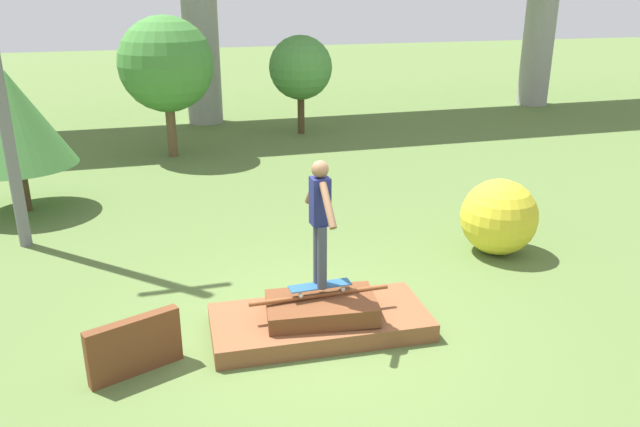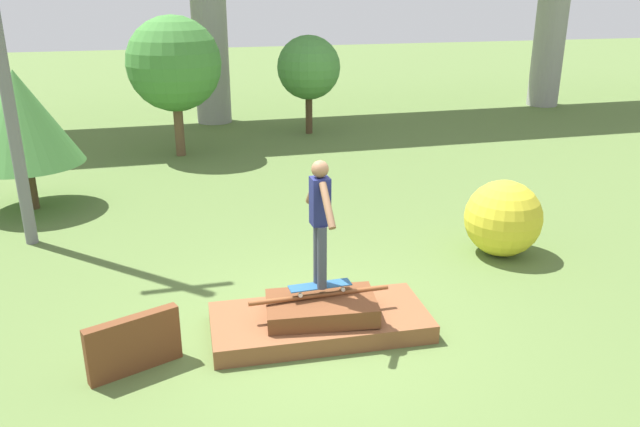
# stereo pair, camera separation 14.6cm
# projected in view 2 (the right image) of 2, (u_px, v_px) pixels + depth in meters

# --- Properties ---
(ground_plane) EXTENTS (80.00, 80.00, 0.00)m
(ground_plane) POSITION_uv_depth(u_px,v_px,m) (320.00, 330.00, 8.01)
(ground_plane) COLOR #567038
(scrap_pile) EXTENTS (2.81, 1.35, 0.54)m
(scrap_pile) POSITION_uv_depth(u_px,v_px,m) (320.00, 319.00, 7.93)
(scrap_pile) COLOR brown
(scrap_pile) RESTS_ON ground_plane
(scrap_plank_loose) EXTENTS (1.06, 0.53, 0.68)m
(scrap_plank_loose) POSITION_uv_depth(u_px,v_px,m) (134.00, 344.00, 7.07)
(scrap_plank_loose) COLOR brown
(scrap_plank_loose) RESTS_ON ground_plane
(skateboard) EXTENTS (0.80, 0.22, 0.09)m
(skateboard) POSITION_uv_depth(u_px,v_px,m) (320.00, 286.00, 7.85)
(skateboard) COLOR #23517F
(skateboard) RESTS_ON scrap_pile
(skater) EXTENTS (0.23, 1.07, 1.62)m
(skater) POSITION_uv_depth(u_px,v_px,m) (320.00, 215.00, 7.53)
(skater) COLOR #383D4C
(skater) RESTS_ON skateboard
(tree_behind_left) EXTENTS (2.36, 2.36, 3.53)m
(tree_behind_left) POSITION_uv_depth(u_px,v_px,m) (174.00, 64.00, 15.53)
(tree_behind_left) COLOR brown
(tree_behind_left) RESTS_ON ground_plane
(tree_behind_right) EXTENTS (1.84, 1.84, 2.87)m
(tree_behind_right) POSITION_uv_depth(u_px,v_px,m) (309.00, 68.00, 18.13)
(tree_behind_right) COLOR #4C3823
(tree_behind_right) RESTS_ON ground_plane
(tree_mid_back) EXTENTS (2.18, 2.18, 2.73)m
(tree_mid_back) POSITION_uv_depth(u_px,v_px,m) (20.00, 118.00, 11.81)
(tree_mid_back) COLOR #4C3823
(tree_mid_back) RESTS_ON ground_plane
(bush_yellow_flowering) EXTENTS (1.25, 1.25, 1.25)m
(bush_yellow_flowering) POSITION_uv_depth(u_px,v_px,m) (503.00, 218.00, 10.11)
(bush_yellow_flowering) COLOR gold
(bush_yellow_flowering) RESTS_ON ground_plane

